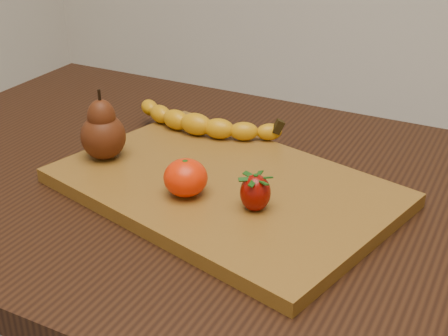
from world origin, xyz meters
The scene contains 6 objects.
table centered at (0.00, 0.00, 0.66)m, with size 1.00×0.70×0.76m.
cutting_board centered at (0.08, -0.03, 0.77)m, with size 0.45×0.30×0.02m, color brown.
banana centered at (-0.03, 0.09, 0.80)m, with size 0.22×0.06×0.04m, color orange, non-canonical shape.
pear centered at (-0.11, -0.04, 0.83)m, with size 0.07×0.07×0.10m, color #4E200C, non-canonical shape.
mandarin centered at (0.05, -0.08, 0.80)m, with size 0.06×0.06×0.05m, color #F22902.
strawberry centered at (0.15, -0.07, 0.80)m, with size 0.04×0.04×0.05m, color #7F0A03, non-canonical shape.
Camera 1 is at (0.43, -0.70, 1.18)m, focal length 50.00 mm.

